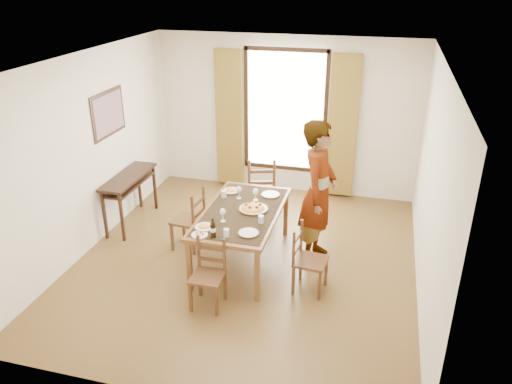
% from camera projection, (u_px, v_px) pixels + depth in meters
% --- Properties ---
extents(ground, '(5.00, 5.00, 0.00)m').
position_uv_depth(ground, '(247.00, 260.00, 6.89)').
color(ground, '#4D3018').
rests_on(ground, ground).
extents(room_shell, '(4.60, 5.10, 2.74)m').
position_uv_depth(room_shell, '(248.00, 151.00, 6.36)').
color(room_shell, silver).
rests_on(room_shell, ground).
extents(console_table, '(0.38, 1.20, 0.80)m').
position_uv_depth(console_table, '(129.00, 183.00, 7.60)').
color(console_table, black).
rests_on(console_table, ground).
extents(dining_table, '(0.98, 1.80, 0.76)m').
position_uv_depth(dining_table, '(242.00, 215.00, 6.60)').
color(dining_table, brown).
rests_on(dining_table, ground).
extents(chair_west, '(0.44, 0.44, 0.90)m').
position_uv_depth(chair_west, '(190.00, 221.00, 7.03)').
color(chair_west, '#4E341A').
rests_on(chair_west, ground).
extents(chair_north, '(0.56, 0.56, 1.01)m').
position_uv_depth(chair_north, '(261.00, 189.00, 7.91)').
color(chair_north, '#4E341A').
rests_on(chair_north, ground).
extents(chair_south, '(0.37, 0.37, 0.84)m').
position_uv_depth(chair_south, '(208.00, 276.00, 5.83)').
color(chair_south, '#4E341A').
rests_on(chair_south, ground).
extents(chair_east, '(0.42, 0.42, 0.87)m').
position_uv_depth(chair_east, '(308.00, 261.00, 6.10)').
color(chair_east, '#4E341A').
rests_on(chair_east, ground).
extents(man, '(0.82, 0.62, 1.97)m').
position_uv_depth(man, '(318.00, 193.00, 6.54)').
color(man, gray).
rests_on(man, ground).
extents(plate_sw, '(0.27, 0.27, 0.05)m').
position_uv_depth(plate_sw, '(204.00, 226.00, 6.13)').
color(plate_sw, silver).
rests_on(plate_sw, dining_table).
extents(plate_se, '(0.27, 0.27, 0.05)m').
position_uv_depth(plate_se, '(248.00, 232.00, 6.00)').
color(plate_se, silver).
rests_on(plate_se, dining_table).
extents(plate_nw, '(0.27, 0.27, 0.05)m').
position_uv_depth(plate_nw, '(231.00, 190.00, 7.12)').
color(plate_nw, silver).
rests_on(plate_nw, dining_table).
extents(plate_ne, '(0.27, 0.27, 0.05)m').
position_uv_depth(plate_ne, '(270.00, 193.00, 7.00)').
color(plate_ne, silver).
rests_on(plate_ne, dining_table).
extents(pasta_platter, '(0.40, 0.40, 0.10)m').
position_uv_depth(pasta_platter, '(253.00, 206.00, 6.57)').
color(pasta_platter, red).
rests_on(pasta_platter, dining_table).
extents(caprese_plate, '(0.20, 0.20, 0.04)m').
position_uv_depth(caprese_plate, '(200.00, 234.00, 5.96)').
color(caprese_plate, silver).
rests_on(caprese_plate, dining_table).
extents(wine_glass_a, '(0.08, 0.08, 0.18)m').
position_uv_depth(wine_glass_a, '(223.00, 215.00, 6.26)').
color(wine_glass_a, white).
rests_on(wine_glass_a, dining_table).
extents(wine_glass_b, '(0.08, 0.08, 0.18)m').
position_uv_depth(wine_glass_b, '(256.00, 194.00, 6.82)').
color(wine_glass_b, white).
rests_on(wine_glass_b, dining_table).
extents(wine_glass_c, '(0.08, 0.08, 0.18)m').
position_uv_depth(wine_glass_c, '(239.00, 192.00, 6.88)').
color(wine_glass_c, white).
rests_on(wine_glass_c, dining_table).
extents(tumbler_a, '(0.07, 0.07, 0.10)m').
position_uv_depth(tumbler_a, '(261.00, 219.00, 6.24)').
color(tumbler_a, silver).
rests_on(tumbler_a, dining_table).
extents(tumbler_b, '(0.07, 0.07, 0.10)m').
position_uv_depth(tumbler_b, '(224.00, 194.00, 6.93)').
color(tumbler_b, silver).
rests_on(tumbler_b, dining_table).
extents(tumbler_c, '(0.07, 0.07, 0.10)m').
position_uv_depth(tumbler_c, '(226.00, 233.00, 5.93)').
color(tumbler_c, silver).
rests_on(tumbler_c, dining_table).
extents(wine_bottle, '(0.07, 0.07, 0.25)m').
position_uv_depth(wine_bottle, '(213.00, 228.00, 5.89)').
color(wine_bottle, black).
rests_on(wine_bottle, dining_table).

